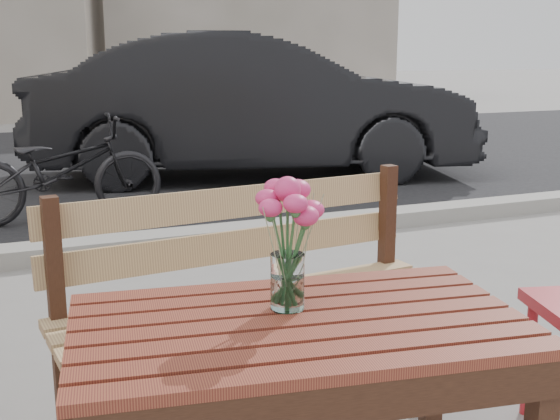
# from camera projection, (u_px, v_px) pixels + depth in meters

# --- Properties ---
(street) EXTENTS (30.00, 8.12, 0.12)m
(street) POSITION_uv_depth(u_px,v_px,m) (90.00, 193.00, 6.63)
(street) COLOR black
(street) RESTS_ON ground
(main_table) EXTENTS (1.21, 0.82, 0.69)m
(main_table) POSITION_uv_depth(u_px,v_px,m) (299.00, 361.00, 1.77)
(main_table) COLOR #571D17
(main_table) RESTS_ON ground
(main_bench) EXTENTS (1.50, 0.57, 0.91)m
(main_bench) POSITION_uv_depth(u_px,v_px,m) (250.00, 274.00, 2.55)
(main_bench) COLOR #9F7852
(main_bench) RESTS_ON ground
(main_vase) EXTENTS (0.19, 0.19, 0.35)m
(main_vase) POSITION_uv_depth(u_px,v_px,m) (288.00, 228.00, 1.77)
(main_vase) COLOR white
(main_vase) RESTS_ON main_table
(parked_car) EXTENTS (4.90, 2.72, 1.53)m
(parked_car) POSITION_uv_depth(u_px,v_px,m) (253.00, 106.00, 7.53)
(parked_car) COLOR black
(parked_car) RESTS_ON ground
(bicycle) EXTENTS (1.62, 0.59, 0.85)m
(bicycle) POSITION_uv_depth(u_px,v_px,m) (60.00, 170.00, 5.55)
(bicycle) COLOR black
(bicycle) RESTS_ON ground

